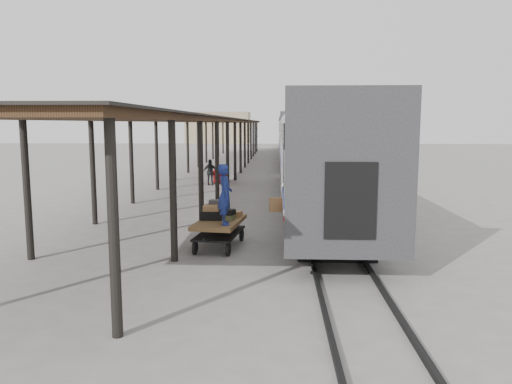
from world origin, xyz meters
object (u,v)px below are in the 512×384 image
Objects in this scene: luggage_tug at (221,175)px; baggage_cart at (219,227)px; porter at (225,195)px; pedestrian at (210,172)px.

baggage_cart is at bearing -83.51° from luggage_tug.
baggage_cart is 17.04m from luggage_tug.
baggage_cart is 1.42× the size of porter.
porter reaches higher than baggage_cart.
baggage_cart is 15.79m from pedestrian.
baggage_cart is 1.57× the size of pedestrian.
pedestrian is at bearing -0.37° from porter.
luggage_tug is (-1.89, 16.93, -0.11)m from baggage_cart.
luggage_tug is 0.82× the size of pedestrian.
porter is (2.14, -17.58, 1.22)m from luggage_tug.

